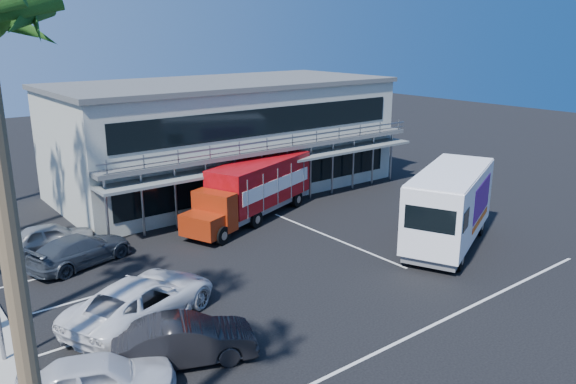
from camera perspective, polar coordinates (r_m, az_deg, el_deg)
ground at (r=26.20m, az=5.77°, el=-7.43°), size 120.00×120.00×0.00m
building at (r=38.37m, az=-6.36°, el=5.76°), size 22.40×12.00×7.30m
red_truck at (r=32.08m, az=-3.47°, el=0.41°), size 9.88×5.54×3.27m
white_van at (r=28.87m, az=16.07°, el=-1.41°), size 8.36×5.72×3.88m
parked_car_a at (r=17.79m, az=-18.77°, el=-17.65°), size 4.77×3.28×1.51m
parked_car_b at (r=19.04m, az=-10.42°, el=-14.61°), size 4.85×3.20×1.51m
parked_car_c at (r=21.65m, az=-14.60°, el=-10.63°), size 6.78×5.06×1.71m
parked_car_d at (r=27.63m, az=-20.33°, el=-5.55°), size 5.26×3.30×1.42m
parked_car_e at (r=29.87m, az=-22.91°, el=-4.25°), size 4.26×2.16×1.39m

